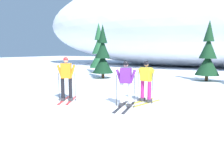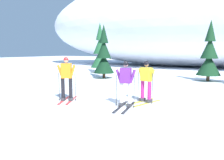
# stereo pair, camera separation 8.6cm
# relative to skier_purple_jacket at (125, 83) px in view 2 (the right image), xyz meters

# --- Properties ---
(ground_plane) EXTENTS (120.00, 120.00, 0.00)m
(ground_plane) POSITION_rel_skier_purple_jacket_xyz_m (-1.14, -0.12, -0.90)
(ground_plane) COLOR white
(skier_purple_jacket) EXTENTS (0.81, 1.82, 1.73)m
(skier_purple_jacket) POSITION_rel_skier_purple_jacket_xyz_m (0.00, 0.00, 0.00)
(skier_purple_jacket) COLOR black
(skier_purple_jacket) RESTS_ON ground
(skier_yellow_jacket) EXTENTS (0.90, 1.74, 1.70)m
(skier_yellow_jacket) POSITION_rel_skier_purple_jacket_xyz_m (0.38, 1.06, -0.01)
(skier_yellow_jacket) COLOR gold
(skier_yellow_jacket) RESTS_ON ground
(skier_orange_jacket) EXTENTS (1.09, 1.59, 1.85)m
(skier_orange_jacket) POSITION_rel_skier_purple_jacket_xyz_m (-2.54, -0.44, 0.08)
(skier_orange_jacket) COLOR red
(skier_orange_jacket) RESTS_ON ground
(pine_tree_far_left) EXTENTS (1.85, 1.85, 4.80)m
(pine_tree_far_left) POSITION_rel_skier_purple_jacket_xyz_m (-8.19, 10.33, 1.11)
(pine_tree_far_left) COLOR #47301E
(pine_tree_far_left) RESTS_ON ground
(pine_tree_center_left) EXTENTS (1.58, 1.58, 4.10)m
(pine_tree_center_left) POSITION_rel_skier_purple_jacket_xyz_m (-5.40, 6.74, 0.81)
(pine_tree_center_left) COLOR #47301E
(pine_tree_center_left) RESTS_ON ground
(pine_tree_center) EXTENTS (1.62, 1.62, 4.20)m
(pine_tree_center) POSITION_rel_skier_purple_jacket_xyz_m (1.71, 9.13, 0.86)
(pine_tree_center) COLOR #47301E
(pine_tree_center) RESTS_ON ground
(snow_ridge_background) EXTENTS (43.54, 18.91, 12.34)m
(snow_ridge_background) POSITION_rel_skier_purple_jacket_xyz_m (-3.75, 23.26, 5.27)
(snow_ridge_background) COLOR white
(snow_ridge_background) RESTS_ON ground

